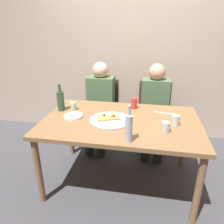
# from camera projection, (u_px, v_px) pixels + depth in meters

# --- Properties ---
(ground_plane) EXTENTS (8.00, 8.00, 0.00)m
(ground_plane) POSITION_uv_depth(u_px,v_px,m) (120.00, 180.00, 2.41)
(ground_plane) COLOR #424247
(back_wall) EXTENTS (6.00, 0.10, 2.60)m
(back_wall) POSITION_uv_depth(u_px,v_px,m) (134.00, 48.00, 3.05)
(back_wall) COLOR #BCA893
(back_wall) RESTS_ON ground_plane
(dining_table) EXTENTS (1.55, 0.97, 0.75)m
(dining_table) POSITION_uv_depth(u_px,v_px,m) (121.00, 127.00, 2.14)
(dining_table) COLOR olive
(dining_table) RESTS_ON ground_plane
(pizza_tray) EXTENTS (0.41, 0.41, 0.01)m
(pizza_tray) POSITION_uv_depth(u_px,v_px,m) (110.00, 120.00, 2.10)
(pizza_tray) COLOR #ADADB2
(pizza_tray) RESTS_ON dining_table
(pizza_slice_last) EXTENTS (0.25, 0.20, 0.05)m
(pizza_slice_last) POSITION_uv_depth(u_px,v_px,m) (109.00, 117.00, 2.12)
(pizza_slice_last) COLOR tan
(pizza_slice_last) RESTS_ON pizza_tray
(wine_bottle) EXTENTS (0.06, 0.06, 0.31)m
(wine_bottle) POSITION_uv_depth(u_px,v_px,m) (129.00, 128.00, 1.68)
(wine_bottle) COLOR #B2BCC1
(wine_bottle) RESTS_ON dining_table
(beer_bottle) EXTENTS (0.08, 0.08, 0.30)m
(beer_bottle) POSITION_uv_depth(u_px,v_px,m) (61.00, 100.00, 2.30)
(beer_bottle) COLOR #2D5133
(beer_bottle) RESTS_ON dining_table
(tumbler_near) EXTENTS (0.06, 0.06, 0.09)m
(tumbler_near) POSITION_uv_depth(u_px,v_px,m) (73.00, 106.00, 2.34)
(tumbler_near) COLOR #B7C6BC
(tumbler_near) RESTS_ON dining_table
(tumbler_far) EXTENTS (0.07, 0.07, 0.10)m
(tumbler_far) POSITION_uv_depth(u_px,v_px,m) (176.00, 120.00, 1.99)
(tumbler_far) COLOR #B7C6BC
(tumbler_far) RESTS_ON dining_table
(wine_glass) EXTENTS (0.08, 0.08, 0.09)m
(wine_glass) POSITION_uv_depth(u_px,v_px,m) (166.00, 127.00, 1.87)
(wine_glass) COLOR #B7C6BC
(wine_glass) RESTS_ON dining_table
(soda_can) EXTENTS (0.07, 0.07, 0.12)m
(soda_can) POSITION_uv_depth(u_px,v_px,m) (134.00, 103.00, 2.38)
(soda_can) COLOR red
(soda_can) RESTS_ON dining_table
(plate_stack) EXTENTS (0.19, 0.19, 0.02)m
(plate_stack) POSITION_uv_depth(u_px,v_px,m) (73.00, 116.00, 2.17)
(plate_stack) COLOR white
(plate_stack) RESTS_ON dining_table
(table_knife) EXTENTS (0.22, 0.06, 0.01)m
(table_knife) POSITION_uv_depth(u_px,v_px,m) (164.00, 113.00, 2.27)
(table_knife) COLOR #B7B7BC
(table_knife) RESTS_ON dining_table
(chair_left) EXTENTS (0.44, 0.44, 0.90)m
(chair_left) POSITION_uv_depth(u_px,v_px,m) (102.00, 107.00, 3.08)
(chair_left) COLOR #472D1E
(chair_left) RESTS_ON ground_plane
(chair_right) EXTENTS (0.44, 0.44, 0.90)m
(chair_right) POSITION_uv_depth(u_px,v_px,m) (154.00, 111.00, 2.96)
(chair_right) COLOR #472D1E
(chair_right) RESTS_ON ground_plane
(guest_in_sweater) EXTENTS (0.36, 0.56, 1.17)m
(guest_in_sweater) POSITION_uv_depth(u_px,v_px,m) (99.00, 102.00, 2.89)
(guest_in_sweater) COLOR #4C6B47
(guest_in_sweater) RESTS_ON ground_plane
(guest_in_beanie) EXTENTS (0.36, 0.56, 1.17)m
(guest_in_beanie) POSITION_uv_depth(u_px,v_px,m) (155.00, 106.00, 2.77)
(guest_in_beanie) COLOR #4C6B47
(guest_in_beanie) RESTS_ON ground_plane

